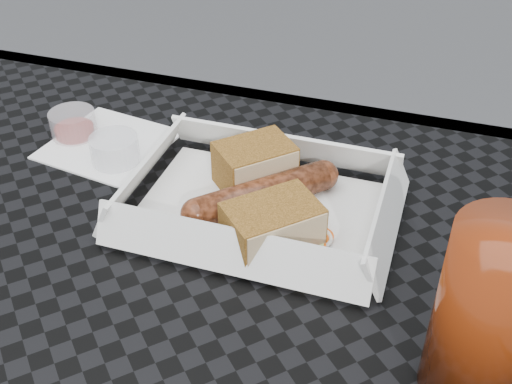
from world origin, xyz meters
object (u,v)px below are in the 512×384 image
bratwurst (263,194)px  patio_table (77,372)px  food_tray (259,210)px  drink_glass (490,318)px

bratwurst → patio_table: bearing=-123.3°
patio_table → food_tray: bearing=56.7°
food_tray → bratwurst: 0.02m
food_tray → drink_glass: bearing=-35.3°
patio_table → drink_glass: bearing=5.0°
food_tray → bratwurst: bratwurst is taller
patio_table → bratwurst: bratwurst is taller
drink_glass → patio_table: bearing=-175.0°
patio_table → drink_glass: (0.31, 0.03, 0.15)m
food_tray → bratwurst: (0.00, 0.00, 0.02)m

